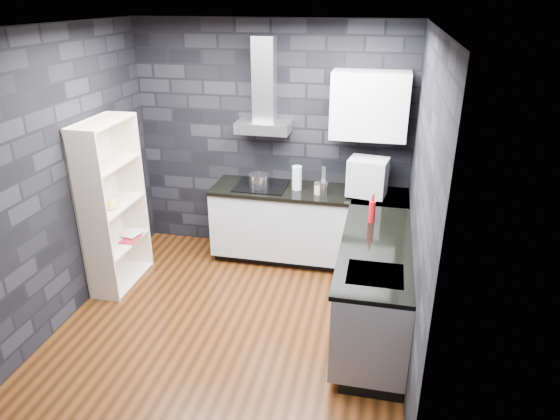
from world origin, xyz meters
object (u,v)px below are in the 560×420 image
(glass_vase, at_px, (297,178))
(utensil_crock, at_px, (323,188))
(appliance_garage, at_px, (368,177))
(pot, at_px, (259,181))
(bookshelf, at_px, (113,206))
(fruit_bowl, at_px, (109,205))
(red_bottle, at_px, (372,212))
(storage_jar, at_px, (318,189))

(glass_vase, height_order, utensil_crock, glass_vase)
(appliance_garage, bearing_deg, glass_vase, -175.24)
(pot, bearing_deg, bookshelf, -148.04)
(fruit_bowl, bearing_deg, glass_vase, 28.19)
(appliance_garage, distance_m, bookshelf, 2.70)
(appliance_garage, height_order, red_bottle, appliance_garage)
(utensil_crock, relative_size, appliance_garage, 0.35)
(glass_vase, relative_size, appliance_garage, 0.67)
(glass_vase, relative_size, storage_jar, 2.40)
(glass_vase, height_order, storage_jar, glass_vase)
(pot, xyz_separation_m, fruit_bowl, (-1.35, -0.92, -0.04))
(utensil_crock, xyz_separation_m, bookshelf, (-2.09, -0.79, -0.07))
(glass_vase, distance_m, red_bottle, 1.12)
(red_bottle, bearing_deg, pot, 152.28)
(utensil_crock, bearing_deg, storage_jar, -175.59)
(pot, height_order, red_bottle, red_bottle)
(utensil_crock, xyz_separation_m, fruit_bowl, (-2.09, -0.87, -0.03))
(utensil_crock, height_order, fruit_bowl, utensil_crock)
(glass_vase, relative_size, red_bottle, 1.25)
(fruit_bowl, bearing_deg, utensil_crock, 22.61)
(red_bottle, relative_size, bookshelf, 0.12)
(pot, bearing_deg, storage_jar, -4.50)
(storage_jar, height_order, appliance_garage, appliance_garage)
(utensil_crock, relative_size, red_bottle, 0.65)
(pot, bearing_deg, fruit_bowl, -145.76)
(glass_vase, distance_m, utensil_crock, 0.32)
(bookshelf, relative_size, fruit_bowl, 7.45)
(storage_jar, relative_size, appliance_garage, 0.28)
(red_bottle, bearing_deg, fruit_bowl, -174.80)
(fruit_bowl, bearing_deg, appliance_garage, 19.30)
(glass_vase, xyz_separation_m, red_bottle, (0.86, -0.71, -0.03))
(red_bottle, relative_size, fruit_bowl, 0.89)
(appliance_garage, relative_size, bookshelf, 0.22)
(pot, relative_size, storage_jar, 1.98)
(pot, relative_size, glass_vase, 0.82)
(fruit_bowl, bearing_deg, red_bottle, 5.20)
(storage_jar, distance_m, bookshelf, 2.19)
(glass_vase, bearing_deg, fruit_bowl, -151.81)
(utensil_crock, height_order, bookshelf, bookshelf)
(fruit_bowl, bearing_deg, bookshelf, 90.00)
(bookshelf, bearing_deg, pot, 30.89)
(utensil_crock, xyz_separation_m, appliance_garage, (0.47, 0.03, 0.15))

